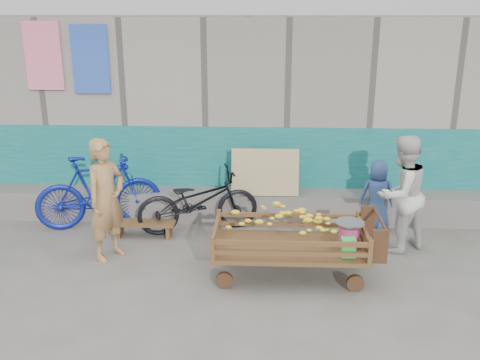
{
  "coord_description": "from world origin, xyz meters",
  "views": [
    {
      "loc": [
        0.29,
        -5.37,
        3.1
      ],
      "look_at": [
        -0.02,
        1.2,
        1.0
      ],
      "focal_mm": 40.0,
      "sensor_mm": 36.0,
      "label": 1
    }
  ],
  "objects_px": {
    "vendor_man": "(107,200)",
    "child": "(377,196)",
    "banana_cart": "(287,233)",
    "bicycle_dark": "(198,201)",
    "bicycle_blue": "(99,191)",
    "woman": "(401,194)",
    "bench": "(144,226)"
  },
  "relations": [
    {
      "from": "banana_cart",
      "to": "bicycle_dark",
      "type": "xyz_separation_m",
      "value": [
        -1.22,
        1.34,
        -0.11
      ]
    },
    {
      "from": "vendor_man",
      "to": "bench",
      "type": "bearing_deg",
      "value": 6.74
    },
    {
      "from": "vendor_man",
      "to": "bicycle_blue",
      "type": "height_order",
      "value": "vendor_man"
    },
    {
      "from": "bicycle_dark",
      "to": "bicycle_blue",
      "type": "bearing_deg",
      "value": 68.58
    },
    {
      "from": "bicycle_dark",
      "to": "woman",
      "type": "bearing_deg",
      "value": -117.19
    },
    {
      "from": "banana_cart",
      "to": "child",
      "type": "xyz_separation_m",
      "value": [
        1.37,
        1.54,
        -0.05
      ]
    },
    {
      "from": "woman",
      "to": "bicycle_blue",
      "type": "distance_m",
      "value": 4.29
    },
    {
      "from": "bicycle_dark",
      "to": "bicycle_blue",
      "type": "height_order",
      "value": "bicycle_blue"
    },
    {
      "from": "bicycle_blue",
      "to": "banana_cart",
      "type": "bearing_deg",
      "value": -137.23
    },
    {
      "from": "woman",
      "to": "bicycle_dark",
      "type": "bearing_deg",
      "value": -43.07
    },
    {
      "from": "banana_cart",
      "to": "bicycle_dark",
      "type": "distance_m",
      "value": 1.82
    },
    {
      "from": "vendor_man",
      "to": "child",
      "type": "height_order",
      "value": "vendor_man"
    },
    {
      "from": "bench",
      "to": "vendor_man",
      "type": "xyz_separation_m",
      "value": [
        -0.3,
        -0.68,
        0.63
      ]
    },
    {
      "from": "banana_cart",
      "to": "bench",
      "type": "distance_m",
      "value": 2.3
    },
    {
      "from": "bench",
      "to": "child",
      "type": "xyz_separation_m",
      "value": [
        3.35,
        0.44,
        0.36
      ]
    },
    {
      "from": "bench",
      "to": "child",
      "type": "distance_m",
      "value": 3.4
    },
    {
      "from": "bicycle_dark",
      "to": "bicycle_blue",
      "type": "xyz_separation_m",
      "value": [
        -1.48,
        0.12,
        0.09
      ]
    },
    {
      "from": "bench",
      "to": "bicycle_dark",
      "type": "height_order",
      "value": "bicycle_dark"
    },
    {
      "from": "woman",
      "to": "child",
      "type": "bearing_deg",
      "value": -110.34
    },
    {
      "from": "banana_cart",
      "to": "bench",
      "type": "height_order",
      "value": "banana_cart"
    },
    {
      "from": "bench",
      "to": "bicycle_dark",
      "type": "relative_size",
      "value": 0.51
    },
    {
      "from": "bicycle_dark",
      "to": "vendor_man",
      "type": "bearing_deg",
      "value": 114.1
    },
    {
      "from": "banana_cart",
      "to": "vendor_man",
      "type": "height_order",
      "value": "vendor_man"
    },
    {
      "from": "vendor_man",
      "to": "woman",
      "type": "bearing_deg",
      "value": -53.21
    },
    {
      "from": "banana_cart",
      "to": "bench",
      "type": "relative_size",
      "value": 2.24
    },
    {
      "from": "vendor_man",
      "to": "bicycle_blue",
      "type": "distance_m",
      "value": 1.15
    },
    {
      "from": "vendor_man",
      "to": "child",
      "type": "relative_size",
      "value": 1.53
    },
    {
      "from": "vendor_man",
      "to": "bicycle_dark",
      "type": "distance_m",
      "value": 1.43
    },
    {
      "from": "woman",
      "to": "bicycle_blue",
      "type": "relative_size",
      "value": 0.87
    },
    {
      "from": "child",
      "to": "woman",
      "type": "bearing_deg",
      "value": 102.85
    },
    {
      "from": "woman",
      "to": "bicycle_dark",
      "type": "relative_size",
      "value": 0.9
    },
    {
      "from": "bicycle_blue",
      "to": "woman",
      "type": "bearing_deg",
      "value": -117.16
    }
  ]
}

